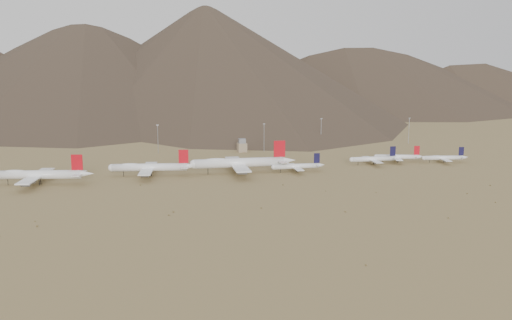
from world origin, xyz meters
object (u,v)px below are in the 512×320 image
object	(u,v)px
widebody_west	(38,175)
control_tower	(242,146)
widebody_east	(240,163)
narrowbody_a	(298,166)
narrowbody_b	(374,159)
widebody_centre	(150,167)

from	to	relation	value
widebody_west	control_tower	world-z (taller)	widebody_west
widebody_east	narrowbody_a	bearing A→B (deg)	-4.09
widebody_east	narrowbody_a	size ratio (longest dim) A/B	1.90
narrowbody_a	narrowbody_b	size ratio (longest dim) A/B	0.97
widebody_centre	narrowbody_b	xyz separation A→B (m)	(177.10, -0.32, -1.94)
widebody_centre	control_tower	bearing A→B (deg)	55.11
widebody_west	narrowbody_a	world-z (taller)	widebody_west
narrowbody_b	control_tower	size ratio (longest dim) A/B	3.60
widebody_centre	narrowbody_a	world-z (taller)	widebody_centre
narrowbody_a	control_tower	world-z (taller)	narrowbody_a
narrowbody_a	control_tower	size ratio (longest dim) A/B	3.48
widebody_centre	narrowbody_a	bearing A→B (deg)	3.81
widebody_west	widebody_centre	size ratio (longest dim) A/B	1.07
control_tower	widebody_west	bearing A→B (deg)	-149.38
narrowbody_b	widebody_east	bearing A→B (deg)	-172.58
widebody_east	narrowbody_b	distance (m)	112.45
widebody_east	control_tower	xyz separation A→B (m)	(24.17, 94.04, -2.82)
widebody_centre	control_tower	distance (m)	124.65
widebody_west	widebody_centre	distance (m)	75.43
control_tower	widebody_centre	bearing A→B (deg)	-135.61
widebody_centre	widebody_east	size ratio (longest dim) A/B	0.80
widebody_centre	narrowbody_a	xyz separation A→B (m)	(107.96, -13.09, -2.10)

